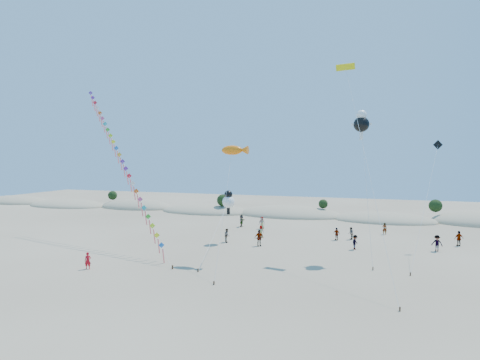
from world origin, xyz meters
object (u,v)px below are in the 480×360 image
at_px(fish_kite, 235,150).
at_px(flyer_foreground, 88,261).
at_px(kite_train, 120,157).
at_px(parafoil_kite, 347,72).

bearing_deg(fish_kite, flyer_foreground, -145.72).
xyz_separation_m(kite_train, parafoil_kite, (25.99, 2.96, 8.89)).
xyz_separation_m(kite_train, fish_kite, (15.55, -2.82, 0.60)).
bearing_deg(kite_train, parafoil_kite, 6.50).
bearing_deg(kite_train, fish_kite, -10.26).
height_order(fish_kite, parafoil_kite, parafoil_kite).
xyz_separation_m(kite_train, flyer_foreground, (3.89, -10.77, -9.67)).
relative_size(fish_kite, flyer_foreground, 7.37).
relative_size(kite_train, flyer_foreground, 13.73).
distance_m(kite_train, flyer_foreground, 14.98).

